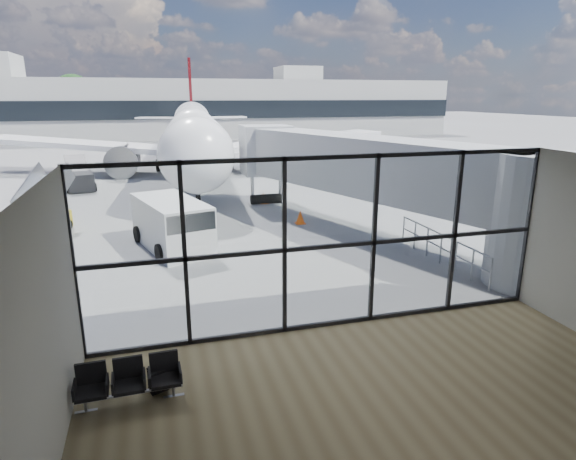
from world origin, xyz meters
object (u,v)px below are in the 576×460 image
airliner (193,132)px  belt_loader (79,179)px  service_van (173,224)px  mobile_stairs (38,222)px  seating_row (129,379)px  backpack (158,380)px

airliner → belt_loader: size_ratio=8.44×
service_van → mobile_stairs: mobile_stairs is taller
airliner → service_van: airliner is taller
mobile_stairs → service_van: bearing=-9.0°
seating_row → airliner: 31.93m
service_van → backpack: bearing=-111.1°
airliner → mobile_stairs: (-8.40, -17.99, -2.41)m
belt_loader → service_van: bearing=-81.6°
service_van → belt_loader: belt_loader is taller
backpack → mobile_stairs: mobile_stairs is taller
backpack → service_van: service_van is taller
airliner → service_van: 21.86m
seating_row → airliner: (4.20, 31.56, 2.48)m
backpack → airliner: (3.65, 31.39, 2.71)m
backpack → belt_loader: size_ratio=0.12×
backpack → mobile_stairs: size_ratio=0.15×
mobile_stairs → airliner: bearing=88.9°
service_van → seating_row: bearing=-114.1°
service_van → mobile_stairs: bearing=130.7°
airliner → backpack: bearing=-92.0°
backpack → mobile_stairs: bearing=89.0°
backpack → airliner: size_ratio=0.01×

